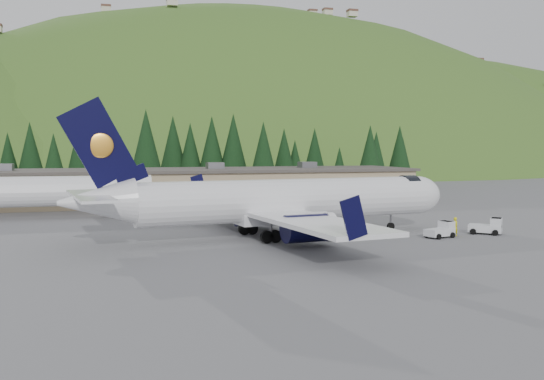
{
  "coord_description": "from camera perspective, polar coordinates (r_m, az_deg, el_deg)",
  "views": [
    {
      "loc": [
        -17.04,
        -53.79,
        8.35
      ],
      "look_at": [
        0.0,
        6.0,
        4.0
      ],
      "focal_mm": 40.0,
      "sensor_mm": 36.0,
      "label": 1
    }
  ],
  "objects": [
    {
      "name": "ground",
      "position": [
        57.04,
        1.66,
        -4.42
      ],
      "size": [
        600.0,
        600.0,
        0.0
      ],
      "primitive_type": "plane",
      "color": "#58585C"
    },
    {
      "name": "airliner",
      "position": [
        56.19,
        0.65,
        -1.12
      ],
      "size": [
        37.7,
        35.49,
        12.51
      ],
      "rotation": [
        0.0,
        0.0,
        0.13
      ],
      "color": "white",
      "rests_on": "ground"
    },
    {
      "name": "second_airliner",
      "position": [
        76.36,
        -21.8,
        -0.06
      ],
      "size": [
        27.5,
        11.0,
        10.05
      ],
      "color": "white",
      "rests_on": "ground"
    },
    {
      "name": "baggage_tug_a",
      "position": [
        58.62,
        15.66,
        -3.68
      ],
      "size": [
        3.09,
        2.34,
        1.49
      ],
      "rotation": [
        0.0,
        0.0,
        0.3
      ],
      "color": "silver",
      "rests_on": "ground"
    },
    {
      "name": "baggage_tug_b",
      "position": [
        62.17,
        19.68,
        -3.28
      ],
      "size": [
        3.27,
        3.14,
        1.62
      ],
      "rotation": [
        0.0,
        0.0,
        -0.72
      ],
      "color": "silver",
      "rests_on": "ground"
    },
    {
      "name": "terminal_building",
      "position": [
        92.75,
        -8.42,
        0.42
      ],
      "size": [
        71.0,
        17.0,
        6.1
      ],
      "color": "#9F8762",
      "rests_on": "ground"
    },
    {
      "name": "ramp_worker",
      "position": [
        59.76,
        16.82,
        -3.33
      ],
      "size": [
        0.7,
        0.49,
        1.81
      ],
      "primitive_type": "imported",
      "rotation": [
        0.0,
        0.0,
        3.23
      ],
      "color": "yellow",
      "rests_on": "ground"
    },
    {
      "name": "tree_line",
      "position": [
        115.99,
        -11.27,
        3.53
      ],
      "size": [
        110.72,
        18.48,
        14.09
      ],
      "color": "black",
      "rests_on": "ground"
    },
    {
      "name": "hills",
      "position": [
        285.43,
        -0.81,
        -14.62
      ],
      "size": [
        614.0,
        330.0,
        300.0
      ],
      "color": "#3D6520",
      "rests_on": "ground"
    }
  ]
}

